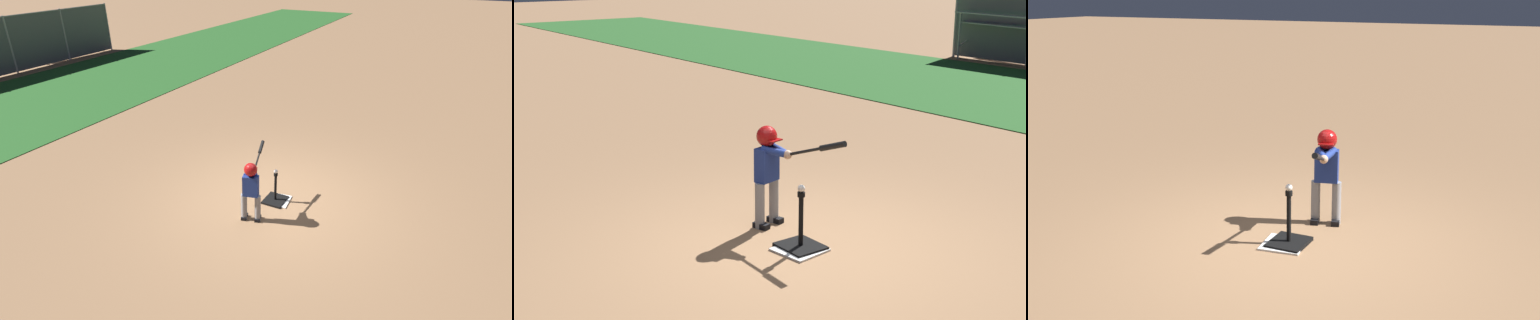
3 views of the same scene
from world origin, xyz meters
The scene contains 5 objects.
ground_plane centered at (0.00, 0.00, 0.00)m, with size 90.00×90.00×0.00m, color #99704C.
home_plate centered at (0.03, -0.07, 0.01)m, with size 0.44×0.44×0.02m, color white.
batting_tee centered at (-0.01, -0.03, 0.08)m, with size 0.43×0.39×0.60m.
batter_child centered at (-0.70, 0.10, 0.71)m, with size 1.08×0.46×1.11m.
baseball centered at (-0.01, -0.03, 0.64)m, with size 0.07×0.07×0.07m, color white.
Camera 2 is at (5.14, -4.25, 2.80)m, focal length 50.00 mm.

